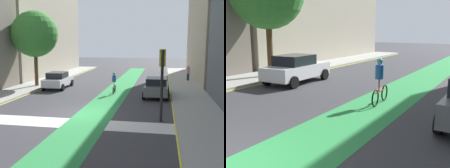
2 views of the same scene
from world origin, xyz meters
The scene contains 2 objects.
car_white_left_far centered at (-4.64, 8.80, 0.80)m, with size 2.16×4.27×1.57m.
cyclist_in_lane centered at (1.16, 6.97, 0.97)m, with size 0.32×1.73×1.86m.
Camera 2 is at (5.20, -2.78, 2.91)m, focal length 43.04 mm.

